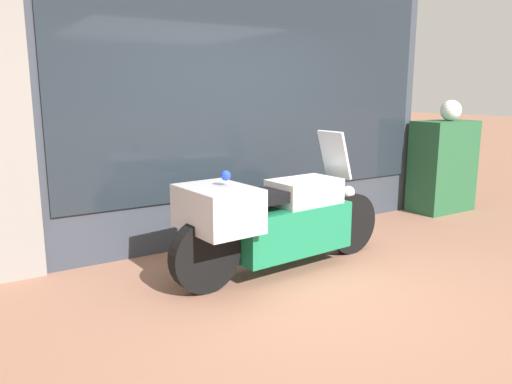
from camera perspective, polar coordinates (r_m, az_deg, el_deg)
The scene contains 6 objects.
ground_plane at distance 4.49m, azimuth 8.02°, elevation -11.36°, with size 60.00×60.00×0.00m, color #8E604C.
shop_building at distance 5.61m, azimuth -8.85°, elevation 14.41°, with size 6.09×0.55×4.05m.
window_display at distance 6.18m, azimuth -0.78°, elevation -0.17°, with size 4.58×0.30×2.03m.
paramedic_motorcycle at distance 4.73m, azimuth 1.88°, elevation -3.10°, with size 2.48×0.77×1.34m.
utility_cabinet at distance 7.74m, azimuth 20.55°, elevation 2.78°, with size 0.92×0.53×1.31m, color #235633.
white_helmet at distance 7.68m, azimuth 21.37°, elevation 8.68°, with size 0.29×0.29×0.29m, color white.
Camera 1 is at (-2.70, -3.13, 1.74)m, focal length 35.00 mm.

